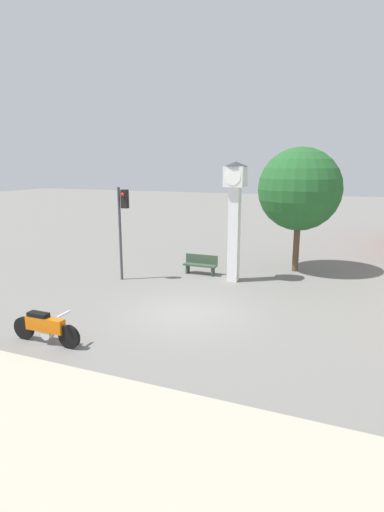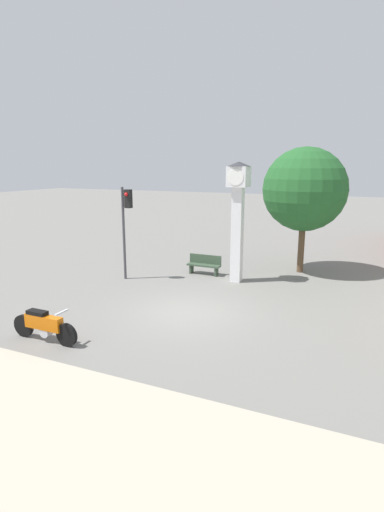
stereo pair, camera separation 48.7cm
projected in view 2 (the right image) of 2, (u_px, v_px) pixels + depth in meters
name	position (u px, v px, depth m)	size (l,w,h in m)	color
ground_plane	(187.00, 313.00, 14.06)	(120.00, 120.00, 0.00)	slate
sidewalk_strip	(2.00, 455.00, 7.08)	(36.00, 6.00, 0.10)	#B2A893
motorcycle	(44.00, 325.00, 11.67)	(2.34, 0.50, 1.03)	black
clock_tower	(238.00, 205.00, 17.13)	(1.03, 1.03, 5.23)	white
traffic_light	(126.00, 217.00, 17.59)	(0.50, 0.35, 4.15)	#47474C
street_tree	(305.00, 190.00, 18.57)	(3.89, 3.89, 5.92)	brown
bench	(204.00, 264.00, 18.95)	(1.60, 0.44, 0.92)	#384C38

